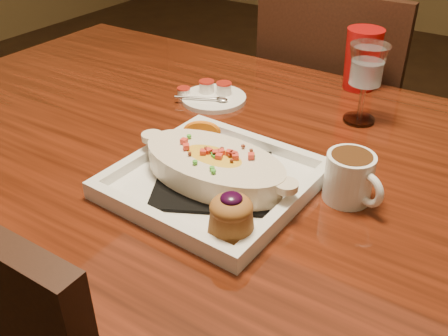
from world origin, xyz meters
The scene contains 8 objects.
table centered at (0.00, 0.00, 0.65)m, with size 1.50×0.90×0.75m.
chair_far centered at (0.00, 0.63, 0.51)m, with size 0.42×0.42×0.93m.
plate centered at (0.08, -0.13, 0.78)m, with size 0.31×0.31×0.08m.
coffee_mug centered at (0.27, -0.04, 0.79)m, with size 0.10×0.08×0.08m.
goblet centered at (0.19, 0.24, 0.86)m, with size 0.08×0.08×0.16m.
saucer centered at (-0.12, 0.16, 0.76)m, with size 0.14×0.14×0.10m.
creamer_loose centered at (-0.18, 0.13, 0.76)m, with size 0.03×0.03×0.02m.
red_tumbler centered at (0.13, 0.40, 0.82)m, with size 0.08×0.08×0.14m, color #B10C0C.
Camera 1 is at (0.45, -0.68, 1.22)m, focal length 40.00 mm.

